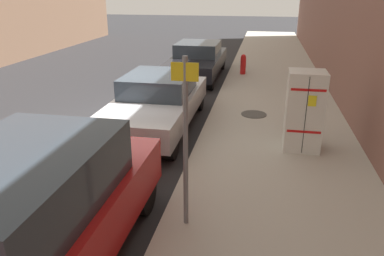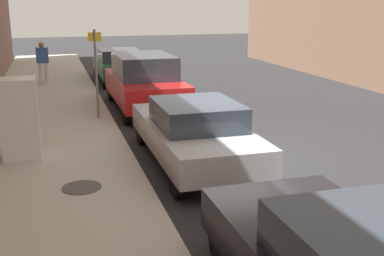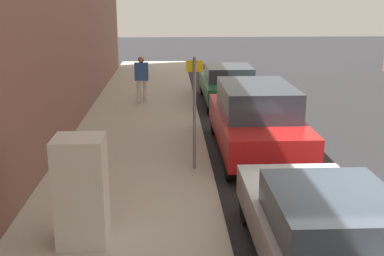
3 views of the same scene
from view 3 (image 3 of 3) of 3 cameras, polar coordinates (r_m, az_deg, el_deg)
name	(u,v)px [view 3 (image 3 of 3)]	position (r m, az deg, el deg)	size (l,w,h in m)	color
discarded_refrigerator	(82,190)	(7.61, -12.96, -7.23)	(0.76, 0.70, 1.70)	silver
street_sign_post	(194,108)	(10.36, 0.29, 2.44)	(0.36, 0.07, 2.49)	slate
pedestrian_walking_far	(142,76)	(17.15, -6.00, 6.11)	(0.48, 0.22, 1.66)	beige
parked_sedan_silver	(327,233)	(7.02, 15.66, -11.93)	(1.84, 4.61, 1.38)	silver
parked_suv_red	(256,118)	(12.06, 7.59, 1.13)	(1.94, 4.79, 1.76)	red
parked_sedan_green	(228,84)	(17.74, 4.28, 5.28)	(1.83, 4.52, 1.41)	#1E6038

